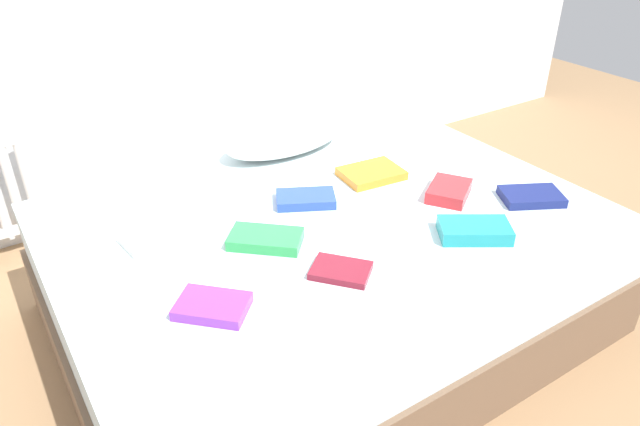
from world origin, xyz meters
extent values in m
plane|color=#93704C|center=(0.00, 0.00, 0.00)|extent=(8.00, 8.00, 0.00)
cube|color=brown|center=(0.00, 0.00, 0.14)|extent=(2.00, 1.50, 0.28)
cube|color=silver|center=(0.00, 0.00, 0.39)|extent=(1.96, 1.46, 0.22)
cylinder|color=white|center=(-0.94, 1.20, 0.35)|extent=(0.04, 0.04, 0.48)
cylinder|color=white|center=(-0.87, 1.20, 0.35)|extent=(0.04, 0.04, 0.48)
ellipsoid|color=white|center=(0.15, 0.57, 0.57)|extent=(0.57, 0.27, 0.14)
cube|color=#2847B7|center=(-0.02, 0.12, 0.52)|extent=(0.26, 0.22, 0.04)
cube|color=white|center=(-0.62, 0.18, 0.51)|extent=(0.19, 0.16, 0.02)
cube|color=purple|center=(-0.59, -0.28, 0.52)|extent=(0.25, 0.25, 0.03)
cube|color=red|center=(0.48, -0.15, 0.52)|extent=(0.24, 0.23, 0.05)
cube|color=maroon|center=(-0.17, -0.33, 0.51)|extent=(0.22, 0.23, 0.02)
cube|color=orange|center=(0.32, 0.15, 0.52)|extent=(0.26, 0.21, 0.03)
cube|color=navy|center=(0.72, -0.34, 0.52)|extent=(0.27, 0.24, 0.03)
cube|color=teal|center=(0.35, -0.41, 0.53)|extent=(0.28, 0.25, 0.05)
cube|color=green|center=(-0.29, -0.05, 0.52)|extent=(0.27, 0.27, 0.04)
camera|label=1|loc=(-1.06, -1.57, 1.62)|focal=33.09mm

